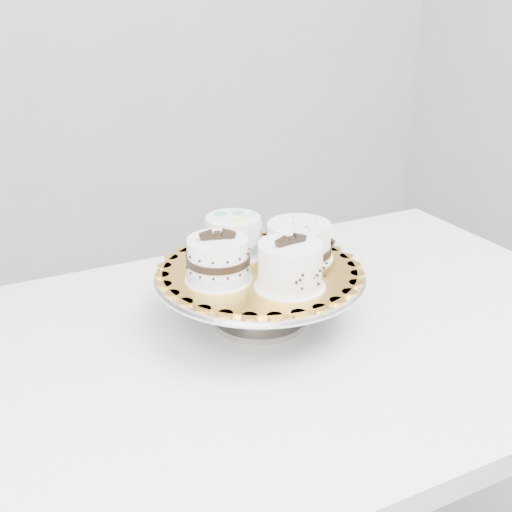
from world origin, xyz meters
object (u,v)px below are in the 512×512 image
cake_ribbon (299,242)px  cake_swirl (290,267)px  cake_dots (233,236)px  table (292,365)px  cake_stand (260,288)px  cake_board (260,270)px  cake_banded (218,261)px

cake_ribbon → cake_swirl: bearing=-152.3°
cake_swirl → cake_dots: size_ratio=0.96×
table → cake_ribbon: cake_ribbon is taller
cake_stand → cake_swirl: (0.00, -0.08, 0.07)m
cake_stand → cake_board: 0.03m
cake_stand → cake_ribbon: size_ratio=2.55×
cake_stand → cake_ribbon: bearing=2.0°
cake_swirl → cake_banded: 0.12m
cake_board → cake_banded: (-0.08, 0.00, 0.04)m
table → cake_board: 0.19m
cake_stand → cake_swirl: size_ratio=3.15×
table → cake_dots: (-0.04, 0.13, 0.22)m
cake_board → cake_ribbon: 0.09m
cake_board → cake_banded: cake_banded is taller
cake_dots → cake_ribbon: cake_dots is taller
cake_swirl → cake_banded: (-0.08, 0.09, -0.00)m
table → cake_stand: (-0.04, 0.05, 0.14)m
cake_swirl → cake_banded: bearing=133.7°
cake_swirl → cake_banded: same height
cake_swirl → cake_dots: bearing=92.2°
table → cake_stand: 0.16m
cake_stand → cake_banded: 0.11m
cake_board → cake_banded: bearing=179.1°
cake_swirl → cake_ribbon: cake_swirl is taller
cake_board → cake_ribbon: bearing=2.0°
cake_board → cake_ribbon: cake_ribbon is taller
table → cake_board: cake_board is taller
cake_dots → cake_ribbon: (0.09, -0.08, -0.01)m
cake_ribbon → cake_stand: bearing=163.4°
table → cake_stand: size_ratio=3.58×
table → cake_dots: size_ratio=10.84×
cake_dots → cake_board: bearing=-75.5°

